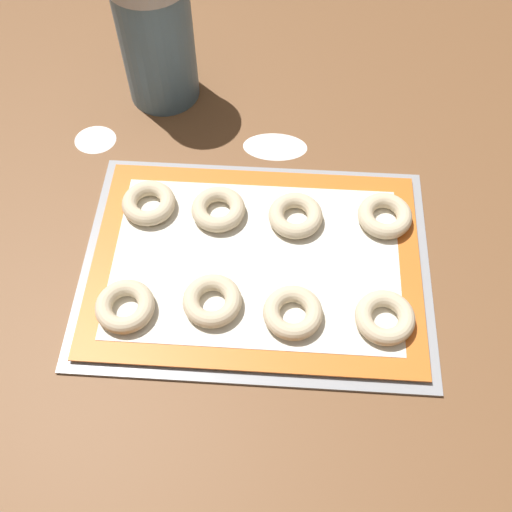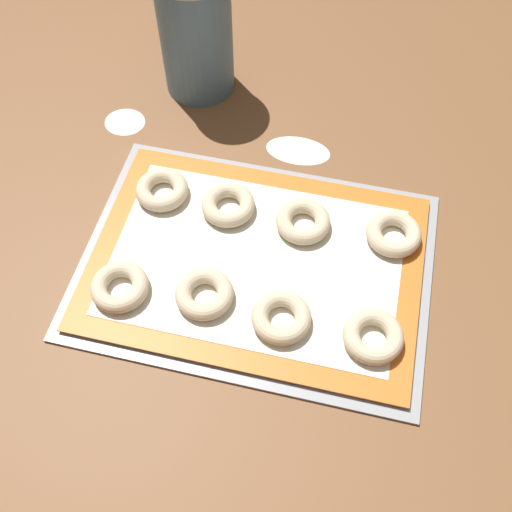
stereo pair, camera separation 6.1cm
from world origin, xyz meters
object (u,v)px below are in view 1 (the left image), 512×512
object	(u,v)px
baking_tray	(256,264)
bagel_front_far_right	(385,318)
bagel_back_mid_right	(295,216)
bagel_back_far_left	(149,203)
bagel_front_far_left	(125,306)
bagel_back_mid_left	(218,209)
bagel_front_mid_left	(212,301)
bagel_back_far_right	(385,216)
bagel_front_mid_right	(293,313)
flour_canister	(156,38)

from	to	relation	value
baking_tray	bagel_front_far_right	xyz separation A→B (m)	(0.14, -0.07, 0.02)
bagel_back_mid_right	bagel_back_far_left	bearing A→B (deg)	177.51
bagel_front_far_left	baking_tray	bearing A→B (deg)	28.09
bagel_back_mid_left	bagel_front_far_right	bearing A→B (deg)	-34.71
bagel_back_mid_left	bagel_back_mid_right	size ratio (longest dim) A/B	1.00
bagel_front_far_right	baking_tray	bearing A→B (deg)	154.06
bagel_front_mid_left	bagel_back_far_left	world-z (taller)	same
bagel_front_mid_left	bagel_back_far_right	size ratio (longest dim) A/B	1.00
bagel_front_mid_right	bagel_back_far_left	distance (m)	0.22
bagel_back_mid_right	bagel_front_far_right	bearing A→B (deg)	-52.49
baking_tray	bagel_back_far_right	distance (m)	0.16
bagel_front_far_right	bagel_back_mid_left	bearing A→B (deg)	145.29
bagel_front_mid_right	flour_canister	size ratio (longest dim) A/B	0.35
bagel_front_far_left	bagel_back_mid_right	bearing A→B (deg)	36.37
baking_tray	bagel_back_mid_left	xyz separation A→B (m)	(-0.05, 0.06, 0.02)
bagel_front_mid_left	bagel_front_mid_right	distance (m)	0.09
bagel_front_mid_left	bagel_back_mid_right	xyz separation A→B (m)	(0.09, 0.12, 0.00)
bagel_front_mid_left	bagel_back_mid_right	bearing A→B (deg)	54.04
bagel_front_far_left	bagel_front_far_right	distance (m)	0.28
bagel_front_far_left	bagel_back_mid_left	size ratio (longest dim) A/B	1.00
baking_tray	bagel_back_mid_right	size ratio (longest dim) A/B	6.20
bagel_back_mid_left	flour_canister	distance (m)	0.25
baking_tray	bagel_back_far_right	size ratio (longest dim) A/B	6.20
baking_tray	flour_canister	distance (m)	0.33
bagel_front_mid_left	bagel_front_far_right	distance (m)	0.19
bagel_front_mid_left	bagel_back_far_left	xyz separation A→B (m)	(-0.09, 0.13, 0.00)
bagel_front_far_right	bagel_back_far_right	xyz separation A→B (m)	(0.01, 0.14, 0.00)
bagel_front_far_left	bagel_back_mid_left	xyz separation A→B (m)	(0.09, 0.14, 0.00)
baking_tray	bagel_front_mid_right	distance (m)	0.08
baking_tray	bagel_back_far_left	xyz separation A→B (m)	(-0.13, 0.07, 0.02)
baking_tray	bagel_front_mid_right	size ratio (longest dim) A/B	6.20
baking_tray	bagel_back_far_right	bearing A→B (deg)	23.88
bagel_front_mid_left	bagel_back_far_right	distance (m)	0.23
bagel_back_mid_left	flour_canister	bearing A→B (deg)	114.15
bagel_front_mid_left	flour_canister	bearing A→B (deg)	106.77
bagel_back_mid_left	bagel_back_far_right	size ratio (longest dim) A/B	1.00
bagel_back_mid_right	flour_canister	bearing A→B (deg)	130.65
baking_tray	bagel_back_mid_left	bearing A→B (deg)	127.81
bagel_back_far_left	bagel_back_mid_left	xyz separation A→B (m)	(0.08, -0.00, 0.00)
bagel_back_mid_right	bagel_back_far_right	xyz separation A→B (m)	(0.11, 0.01, 0.00)
bagel_front_mid_right	bagel_front_far_right	distance (m)	0.10
bagel_front_far_left	bagel_front_mid_left	size ratio (longest dim) A/B	1.00
baking_tray	bagel_front_far_right	distance (m)	0.16
bagel_front_far_left	bagel_back_far_right	distance (m)	0.32
bagel_front_mid_right	flour_canister	world-z (taller)	flour_canister
bagel_back_mid_right	bagel_back_far_right	distance (m)	0.11
bagel_front_mid_left	bagel_back_mid_left	world-z (taller)	same
baking_tray	bagel_back_mid_right	world-z (taller)	bagel_back_mid_right
bagel_front_far_left	flour_canister	xyz separation A→B (m)	(-0.01, 0.35, 0.07)
bagel_front_mid_right	bagel_back_mid_left	bearing A→B (deg)	125.02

